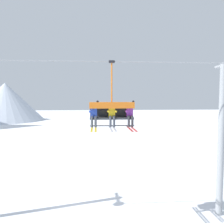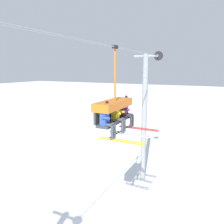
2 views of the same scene
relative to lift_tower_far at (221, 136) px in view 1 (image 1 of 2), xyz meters
name	(u,v)px [view 1 (image 1 of 2)]	position (x,y,z in m)	size (l,w,h in m)	color
ground_plane	(82,220)	(-7.75, 0.02, -4.52)	(200.00, 200.00, 0.00)	white
mountain_peak_central	(5,102)	(-32.65, 52.66, 0.85)	(21.22, 21.22, 10.74)	silver
lift_tower_far	(221,136)	(0.00, 0.00, 0.00)	(0.36, 1.88, 8.70)	gray
lift_cable	(81,61)	(-7.67, -0.78, 3.90)	(17.33, 0.05, 0.05)	gray
chairlift_chair	(112,108)	(-6.20, -0.71, 1.65)	(2.20, 0.74, 3.19)	#33383D
skier_blue	(94,114)	(-7.08, -0.92, 1.36)	(0.48, 1.70, 1.34)	#2847B7
skier_yellow	(112,114)	(-6.20, -0.93, 1.34)	(0.46, 1.70, 1.23)	yellow
skier_purple	(130,114)	(-5.31, -0.92, 1.36)	(0.48, 1.70, 1.34)	purple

